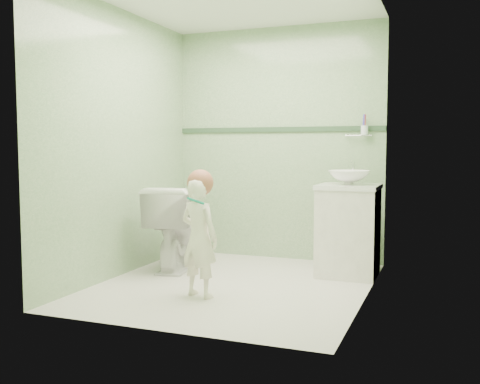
% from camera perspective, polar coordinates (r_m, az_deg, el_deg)
% --- Properties ---
extents(ground, '(2.50, 2.50, 0.00)m').
position_cam_1_polar(ground, '(4.69, -0.67, -9.69)').
color(ground, silver).
rests_on(ground, ground).
extents(room_shell, '(2.50, 2.54, 2.40)m').
position_cam_1_polar(room_shell, '(4.54, -0.68, 5.15)').
color(room_shell, '#80AB79').
rests_on(room_shell, ground).
extents(trim_stripe, '(2.20, 0.02, 0.05)m').
position_cam_1_polar(trim_stripe, '(5.71, 3.93, 6.53)').
color(trim_stripe, '#2F4B32').
rests_on(trim_stripe, room_shell).
extents(vanity, '(0.52, 0.50, 0.80)m').
position_cam_1_polar(vanity, '(5.05, 11.24, -4.11)').
color(vanity, silver).
rests_on(vanity, ground).
extents(counter, '(0.54, 0.52, 0.04)m').
position_cam_1_polar(counter, '(5.00, 11.31, 0.54)').
color(counter, white).
rests_on(counter, vanity).
extents(basin, '(0.37, 0.37, 0.13)m').
position_cam_1_polar(basin, '(5.00, 11.33, 1.50)').
color(basin, white).
rests_on(basin, counter).
extents(faucet, '(0.03, 0.13, 0.18)m').
position_cam_1_polar(faucet, '(5.18, 11.68, 2.48)').
color(faucet, silver).
rests_on(faucet, counter).
extents(cup_holder, '(0.26, 0.07, 0.21)m').
position_cam_1_polar(cup_holder, '(5.46, 12.80, 6.34)').
color(cup_holder, silver).
rests_on(cup_holder, room_shell).
extents(toilet, '(0.56, 0.84, 0.80)m').
position_cam_1_polar(toilet, '(5.26, -6.63, -3.71)').
color(toilet, white).
rests_on(toilet, ground).
extents(toddler, '(0.38, 0.30, 0.93)m').
position_cam_1_polar(toddler, '(4.26, -4.28, -4.80)').
color(toddler, white).
rests_on(toddler, ground).
extents(hair_cap, '(0.21, 0.21, 0.21)m').
position_cam_1_polar(hair_cap, '(4.23, -4.17, 0.98)').
color(hair_cap, '#9F5B42').
rests_on(hair_cap, toddler).
extents(teal_toothbrush, '(0.11, 0.14, 0.08)m').
position_cam_1_polar(teal_toothbrush, '(4.07, -4.67, -0.87)').
color(teal_toothbrush, '#0C8368').
rests_on(teal_toothbrush, toddler).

